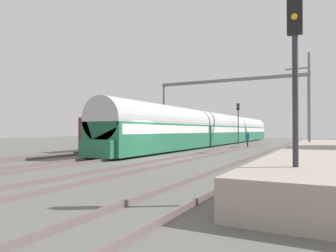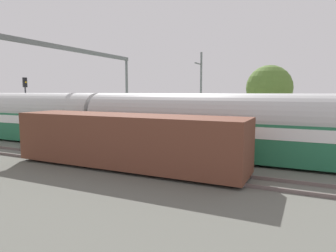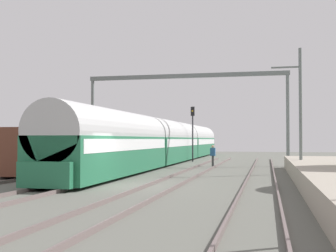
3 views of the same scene
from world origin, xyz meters
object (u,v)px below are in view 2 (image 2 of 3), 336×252
object	(u,v)px
passenger_train	(22,117)
freight_car	(126,140)
person_crossing	(107,125)
railway_signal_far	(26,99)
catenary_gantry	(71,70)

from	to	relation	value
passenger_train	freight_car	world-z (taller)	passenger_train
passenger_train	person_crossing	world-z (taller)	passenger_train
passenger_train	freight_car	size ratio (longest dim) A/B	3.78
person_crossing	railway_signal_far	xyz separation A→B (m)	(-2.81, 7.09, 2.40)
passenger_train	person_crossing	bearing A→B (deg)	-48.38
freight_car	railway_signal_far	size ratio (longest dim) A/B	2.41
freight_car	passenger_train	bearing A→B (deg)	71.99
catenary_gantry	person_crossing	bearing A→B (deg)	-33.10
passenger_train	railway_signal_far	distance (m)	2.99
person_crossing	railway_signal_far	world-z (taller)	railway_signal_far
freight_car	catenary_gantry	xyz separation A→B (m)	(6.55, 9.76, 4.49)
passenger_train	railway_signal_far	size ratio (longest dim) A/B	9.11
freight_car	person_crossing	size ratio (longest dim) A/B	7.51
passenger_train	freight_car	bearing A→B (deg)	-108.01
passenger_train	catenary_gantry	xyz separation A→B (m)	(2.18, -3.66, 3.99)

